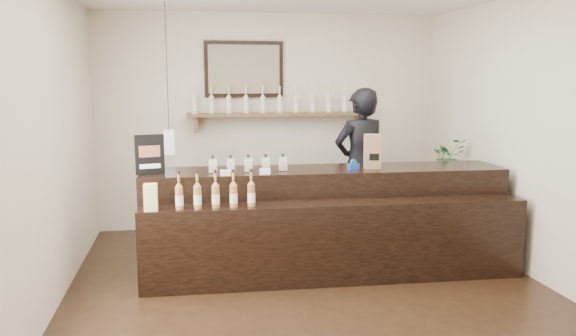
# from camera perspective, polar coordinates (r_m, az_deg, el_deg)

# --- Properties ---
(ground) EXTENTS (5.00, 5.00, 0.00)m
(ground) POSITION_cam_1_polar(r_m,az_deg,el_deg) (5.37, 2.35, -12.38)
(ground) COLOR black
(ground) RESTS_ON ground
(room_shell) EXTENTS (5.00, 5.00, 5.00)m
(room_shell) POSITION_cam_1_polar(r_m,az_deg,el_deg) (5.01, 2.48, 6.07)
(room_shell) COLOR beige
(room_shell) RESTS_ON ground
(back_wall_decor) EXTENTS (2.66, 0.96, 1.69)m
(back_wall_decor) POSITION_cam_1_polar(r_m,az_deg,el_deg) (7.31, -2.85, 7.47)
(back_wall_decor) COLOR brown
(back_wall_decor) RESTS_ON ground
(counter) EXTENTS (3.75, 1.13, 1.21)m
(counter) POSITION_cam_1_polar(r_m,az_deg,el_deg) (5.81, 3.96, -5.67)
(counter) COLOR black
(counter) RESTS_ON ground
(promo_sign) EXTENTS (0.28, 0.08, 0.39)m
(promo_sign) POSITION_cam_1_polar(r_m,az_deg,el_deg) (5.58, -13.87, 1.32)
(promo_sign) COLOR black
(promo_sign) RESTS_ON counter
(paper_bag) EXTENTS (0.18, 0.14, 0.35)m
(paper_bag) POSITION_cam_1_polar(r_m,az_deg,el_deg) (5.86, 8.56, 1.68)
(paper_bag) COLOR #8E6644
(paper_bag) RESTS_ON counter
(tape_dispenser) EXTENTS (0.13, 0.08, 0.10)m
(tape_dispenser) POSITION_cam_1_polar(r_m,az_deg,el_deg) (5.81, 6.66, 0.27)
(tape_dispenser) COLOR #1745A7
(tape_dispenser) RESTS_ON counter
(side_cabinet) EXTENTS (0.46, 0.60, 0.81)m
(side_cabinet) POSITION_cam_1_polar(r_m,az_deg,el_deg) (7.15, 15.74, -3.85)
(side_cabinet) COLOR brown
(side_cabinet) RESTS_ON ground
(potted_plant) EXTENTS (0.45, 0.41, 0.44)m
(potted_plant) POSITION_cam_1_polar(r_m,az_deg,el_deg) (7.04, 15.96, 1.13)
(potted_plant) COLOR #2A6A2D
(potted_plant) RESTS_ON side_cabinet
(shopkeeper) EXTENTS (0.85, 0.65, 2.10)m
(shopkeeper) POSITION_cam_1_polar(r_m,az_deg,el_deg) (6.81, 7.34, 1.29)
(shopkeeper) COLOR black
(shopkeeper) RESTS_ON ground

